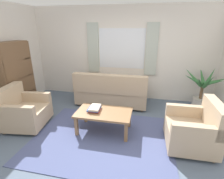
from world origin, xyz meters
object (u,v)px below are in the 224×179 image
Objects in this scene: couch at (111,92)px; potted_plant at (202,91)px; armchair_left at (23,111)px; armchair_right at (195,129)px; bookshelf at (17,76)px; coffee_table at (104,114)px; book_stack_on_table at (95,108)px.

potted_plant is (2.29, 0.17, 0.14)m from couch.
armchair_right is (3.41, 0.01, 0.00)m from armchair_left.
couch is 2.39m from bookshelf.
armchair_left is (-1.62, -1.44, -0.01)m from couch.
bookshelf is at bearing 33.86° from armchair_left.
bookshelf reaches higher than armchair_right.
armchair_left is at bearing 41.73° from couch.
book_stack_on_table reaches higher than coffee_table.
armchair_left is at bearing -173.28° from book_stack_on_table.
armchair_right is 0.51× the size of bookshelf.
armchair_right is 0.80× the size of coffee_table.
coffee_table is (1.74, 0.16, 0.03)m from armchair_left.
armchair_left is 0.78× the size of potted_plant.
armchair_right is at bearing -4.95° from coffee_table.
book_stack_on_table is at bearing 77.32° from bookshelf.
armchair_left is at bearing -174.89° from coffee_table.
armchair_left is 1.56m from book_stack_on_table.
book_stack_on_table is 0.27× the size of potted_plant.
potted_plant is at bearing 161.73° from armchair_right.
potted_plant reaches higher than couch.
coffee_table is 3.37× the size of book_stack_on_table.
book_stack_on_table is (-1.87, 0.17, 0.13)m from armchair_right.
armchair_left and armchair_right have the same top height.
book_stack_on_table is (-0.20, 0.03, 0.10)m from coffee_table.
armchair_left is 3.41m from armchair_right.
armchair_right is (1.80, -1.43, -0.01)m from couch.
bookshelf is (-0.58, 0.66, 0.55)m from armchair_left.
armchair_left is 0.55× the size of bookshelf.
bookshelf is (-4.00, 0.65, 0.55)m from armchair_right.
armchair_right is 0.73× the size of potted_plant.
couch is 2.30m from armchair_right.
coffee_table is (0.12, -1.29, 0.01)m from couch.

